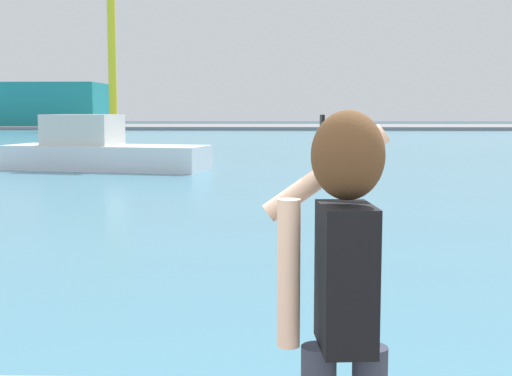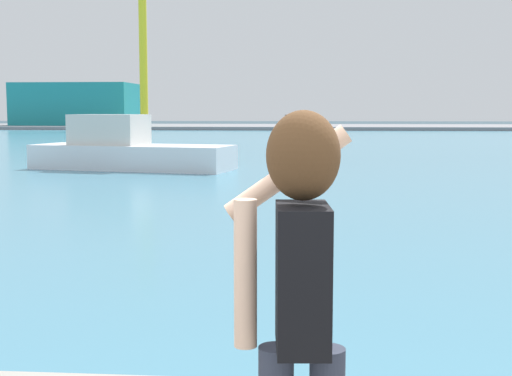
% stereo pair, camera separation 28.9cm
% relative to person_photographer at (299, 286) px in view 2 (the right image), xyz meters
% --- Properties ---
extents(ground_plane, '(220.00, 220.00, 0.00)m').
position_rel_person_photographer_xyz_m(ground_plane, '(-0.23, 49.71, -1.72)').
color(ground_plane, '#334751').
extents(harbor_water, '(140.00, 100.00, 0.02)m').
position_rel_person_photographer_xyz_m(harbor_water, '(-0.23, 51.71, -1.71)').
color(harbor_water, teal).
rests_on(harbor_water, ground_plane).
extents(far_shore_dock, '(140.00, 20.00, 0.44)m').
position_rel_person_photographer_xyz_m(far_shore_dock, '(-0.23, 91.71, -1.50)').
color(far_shore_dock, gray).
rests_on(far_shore_dock, ground_plane).
extents(person_photographer, '(0.53, 0.55, 1.74)m').
position_rel_person_photographer_xyz_m(person_photographer, '(0.00, 0.00, 0.00)').
color(person_photographer, '#2D3342').
rests_on(person_photographer, quay_promenade).
extents(boat_moored, '(8.54, 4.22, 2.23)m').
position_rel_person_photographer_xyz_m(boat_moored, '(-7.50, 25.11, -0.93)').
color(boat_moored, white).
rests_on(boat_moored, harbor_water).
extents(warehouse_left, '(15.86, 8.96, 5.71)m').
position_rel_person_photographer_xyz_m(warehouse_left, '(-32.44, 91.25, 1.58)').
color(warehouse_left, teal).
rests_on(warehouse_left, far_shore_dock).
extents(port_crane, '(6.92, 6.56, 18.76)m').
position_rel_person_photographer_xyz_m(port_crane, '(-21.67, 83.27, 9.66)').
color(port_crane, yellow).
rests_on(port_crane, far_shore_dock).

